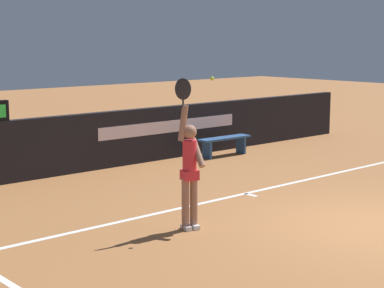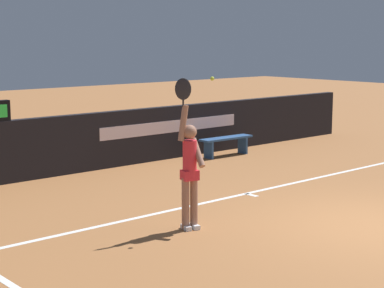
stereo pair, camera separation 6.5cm
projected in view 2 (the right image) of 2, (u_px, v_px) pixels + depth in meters
ground_plane at (376, 226)px, 10.67m from camera, size 60.00×60.00×0.00m
court_lines at (362, 222)px, 10.86m from camera, size 11.45×5.53×0.00m
back_wall at (128, 137)px, 15.72m from camera, size 15.88×0.21×1.33m
tennis_player at (190, 167)px, 10.34m from camera, size 0.45×0.43×2.44m
tennis_ball at (212, 79)px, 10.15m from camera, size 0.06×0.06×0.06m
courtside_bench_near at (226, 142)px, 16.92m from camera, size 1.59×0.40×0.49m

